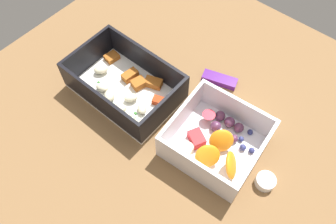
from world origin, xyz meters
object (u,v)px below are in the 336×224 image
object	(u,v)px
pasta_container	(125,86)
candy_bar	(220,80)
fruit_bowl	(216,141)
paper_cup_liner	(265,181)

from	to	relation	value
pasta_container	candy_bar	bearing A→B (deg)	48.21
pasta_container	fruit_bowl	size ratio (longest dim) A/B	1.26
pasta_container	paper_cup_liner	distance (cm)	30.90
fruit_bowl	pasta_container	bearing A→B (deg)	-175.84
candy_bar	fruit_bowl	bearing A→B (deg)	-57.63
fruit_bowl	candy_bar	xyz separation A→B (cm)	(-7.95, 12.55, -1.63)
pasta_container	paper_cup_liner	size ratio (longest dim) A/B	6.26
pasta_container	candy_bar	distance (cm)	18.91
pasta_container	paper_cup_liner	world-z (taller)	pasta_container
pasta_container	fruit_bowl	xyz separation A→B (cm)	(20.52, 1.49, 0.10)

